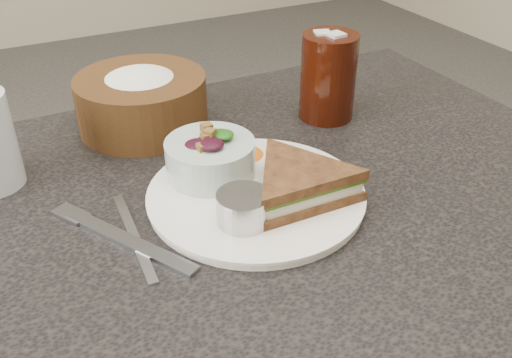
{
  "coord_description": "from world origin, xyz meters",
  "views": [
    {
      "loc": [
        -0.25,
        -0.53,
        1.15
      ],
      "look_at": [
        0.01,
        -0.01,
        0.78
      ],
      "focal_mm": 40.0,
      "sensor_mm": 36.0,
      "label": 1
    }
  ],
  "objects_px": {
    "bread_basket": "(141,93)",
    "dressing_ramekin": "(244,208)",
    "sandwich": "(299,184)",
    "salad_bowl": "(210,152)",
    "dinner_plate": "(256,196)",
    "cola_glass": "(328,73)"
  },
  "relations": [
    {
      "from": "bread_basket",
      "to": "dressing_ramekin",
      "type": "bearing_deg",
      "value": -85.78
    },
    {
      "from": "dressing_ramekin",
      "to": "sandwich",
      "type": "bearing_deg",
      "value": 8.06
    },
    {
      "from": "sandwich",
      "to": "salad_bowl",
      "type": "distance_m",
      "value": 0.12
    },
    {
      "from": "sandwich",
      "to": "dressing_ramekin",
      "type": "distance_m",
      "value": 0.08
    },
    {
      "from": "dinner_plate",
      "to": "sandwich",
      "type": "xyz_separation_m",
      "value": [
        0.04,
        -0.04,
        0.03
      ]
    },
    {
      "from": "sandwich",
      "to": "cola_glass",
      "type": "xyz_separation_m",
      "value": [
        0.17,
        0.19,
        0.04
      ]
    },
    {
      "from": "salad_bowl",
      "to": "dressing_ramekin",
      "type": "xyz_separation_m",
      "value": [
        -0.01,
        -0.11,
        -0.01
      ]
    },
    {
      "from": "cola_glass",
      "to": "dressing_ramekin",
      "type": "bearing_deg",
      "value": -139.94
    },
    {
      "from": "dinner_plate",
      "to": "sandwich",
      "type": "distance_m",
      "value": 0.06
    },
    {
      "from": "dinner_plate",
      "to": "dressing_ramekin",
      "type": "xyz_separation_m",
      "value": [
        -0.04,
        -0.05,
        0.02
      ]
    },
    {
      "from": "dressing_ramekin",
      "to": "bread_basket",
      "type": "xyz_separation_m",
      "value": [
        -0.02,
        0.3,
        0.02
      ]
    },
    {
      "from": "dinner_plate",
      "to": "dressing_ramekin",
      "type": "relative_size",
      "value": 4.3
    },
    {
      "from": "cola_glass",
      "to": "bread_basket",
      "type": "bearing_deg",
      "value": 160.27
    },
    {
      "from": "dinner_plate",
      "to": "cola_glass",
      "type": "relative_size",
      "value": 1.84
    },
    {
      "from": "salad_bowl",
      "to": "cola_glass",
      "type": "distance_m",
      "value": 0.26
    },
    {
      "from": "salad_bowl",
      "to": "cola_glass",
      "type": "xyz_separation_m",
      "value": [
        0.24,
        0.09,
        0.03
      ]
    },
    {
      "from": "sandwich",
      "to": "cola_glass",
      "type": "distance_m",
      "value": 0.26
    },
    {
      "from": "dinner_plate",
      "to": "dressing_ramekin",
      "type": "distance_m",
      "value": 0.07
    },
    {
      "from": "dinner_plate",
      "to": "sandwich",
      "type": "height_order",
      "value": "sandwich"
    },
    {
      "from": "sandwich",
      "to": "salad_bowl",
      "type": "bearing_deg",
      "value": 126.44
    },
    {
      "from": "dressing_ramekin",
      "to": "bread_basket",
      "type": "distance_m",
      "value": 0.3
    },
    {
      "from": "cola_glass",
      "to": "salad_bowl",
      "type": "bearing_deg",
      "value": -158.16
    }
  ]
}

